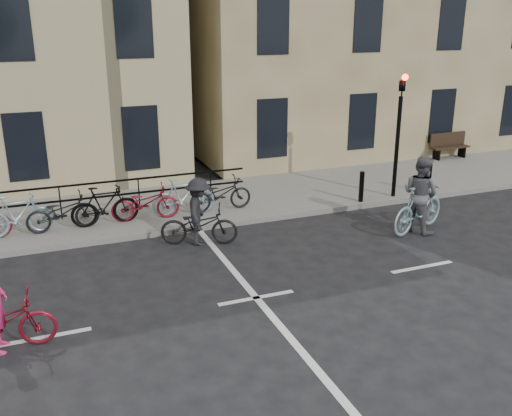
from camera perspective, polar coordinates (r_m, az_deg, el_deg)
name	(u,v)px	position (r m, az deg, el deg)	size (l,w,h in m)	color
ground	(256,298)	(11.51, 0.03, -8.99)	(120.00, 120.00, 0.00)	black
sidewalk	(35,223)	(16.35, -21.24, -1.45)	(46.00, 4.00, 0.15)	slate
traffic_light	(399,121)	(17.28, 14.13, 8.48)	(0.18, 0.30, 3.90)	black
bollard_east	(361,187)	(16.96, 10.50, 2.11)	(0.14, 0.14, 0.90)	black
bollard_west	(429,179)	(18.32, 16.91, 2.84)	(0.14, 0.14, 0.90)	black
bench	(449,144)	(23.15, 18.72, 6.04)	(1.60, 0.41, 0.97)	black
parked_bikes	(62,211)	(15.27, -18.79, -0.30)	(10.40, 1.23, 1.05)	black
cyclist_grey	(419,201)	(15.27, 16.03, 0.66)	(2.15, 1.26, 2.01)	#8DABB9
cyclist_dark	(199,219)	(13.94, -5.74, -1.07)	(1.99, 1.25, 1.67)	black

